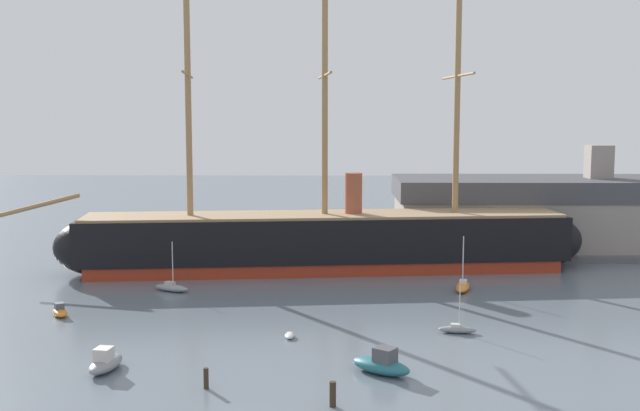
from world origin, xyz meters
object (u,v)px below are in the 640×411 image
(sailboat_distant_centre, at_px, (308,244))
(sailboat_alongside_stern, at_px, (463,286))
(sailboat_mid_right, at_px, (457,329))
(tall_ship, at_px, (325,241))
(motorboat_far_right, at_px, (509,262))
(motorboat_foreground_left, at_px, (105,362))
(motorboat_foreground_right, at_px, (382,364))
(dockside_warehouse_right, at_px, (565,215))
(mooring_piling_nearest, at_px, (206,378))
(dinghy_near_centre, at_px, (289,335))
(motorboat_mid_left, at_px, (60,311))
(sailboat_far_left, at_px, (93,256))
(sailboat_alongside_bow, at_px, (171,287))
(mooring_piling_left_pair, at_px, (333,394))

(sailboat_distant_centre, bearing_deg, sailboat_alongside_stern, -57.39)
(sailboat_mid_right, bearing_deg, tall_ship, 113.32)
(tall_ship, xyz_separation_m, motorboat_far_right, (23.39, 3.03, -3.24))
(sailboat_mid_right, xyz_separation_m, sailboat_distant_centre, (-14.52, 44.38, 0.09))
(motorboat_foreground_left, height_order, motorboat_foreground_right, motorboat_foreground_right)
(dockside_warehouse_right, bearing_deg, motorboat_foreground_left, -133.52)
(sailboat_distant_centre, bearing_deg, motorboat_far_right, -27.81)
(sailboat_alongside_stern, distance_m, mooring_piling_nearest, 38.59)
(motorboat_foreground_left, distance_m, dinghy_near_centre, 16.04)
(motorboat_mid_left, distance_m, sailboat_far_left, 30.00)
(sailboat_mid_right, relative_size, sailboat_alongside_bow, 0.78)
(sailboat_distant_centre, distance_m, dockside_warehouse_right, 36.57)
(motorboat_mid_left, height_order, sailboat_mid_right, sailboat_mid_right)
(motorboat_mid_left, distance_m, mooring_piling_left_pair, 34.69)
(sailboat_mid_right, bearing_deg, motorboat_mid_left, 171.78)
(mooring_piling_left_pair, bearing_deg, sailboat_far_left, 121.26)
(dinghy_near_centre, height_order, sailboat_alongside_bow, sailboat_alongside_bow)
(sailboat_alongside_bow, relative_size, sailboat_distant_centre, 1.02)
(sailboat_alongside_stern, distance_m, mooring_piling_left_pair, 37.03)
(motorboat_far_right, distance_m, sailboat_distant_centre, 29.39)
(sailboat_alongside_bow, xyz_separation_m, motorboat_far_right, (39.96, 14.82, 0.03))
(sailboat_mid_right, distance_m, mooring_piling_nearest, 24.48)
(sailboat_distant_centre, xyz_separation_m, dockside_warehouse_right, (36.18, -2.55, 4.69))
(dinghy_near_centre, height_order, sailboat_alongside_stern, sailboat_alongside_stern)
(sailboat_alongside_bow, distance_m, mooring_piling_nearest, 31.34)
(motorboat_foreground_left, height_order, sailboat_distant_centre, sailboat_distant_centre)
(dinghy_near_centre, bearing_deg, sailboat_distant_centre, 89.77)
(sailboat_mid_right, bearing_deg, sailboat_alongside_stern, 78.89)
(motorboat_foreground_right, bearing_deg, dinghy_near_centre, 128.47)
(mooring_piling_nearest, relative_size, mooring_piling_left_pair, 0.88)
(motorboat_foreground_right, bearing_deg, motorboat_far_right, 65.65)
(sailboat_mid_right, distance_m, motorboat_far_right, 32.75)
(sailboat_far_left, bearing_deg, motorboat_mid_left, -78.94)
(sailboat_mid_right, xyz_separation_m, sailboat_far_left, (-42.79, 34.79, 0.06))
(motorboat_mid_left, relative_size, sailboat_alongside_bow, 0.58)
(sailboat_mid_right, distance_m, sailboat_alongside_stern, 16.92)
(motorboat_foreground_right, height_order, sailboat_far_left, sailboat_far_left)
(sailboat_alongside_bow, relative_size, dockside_warehouse_right, 0.11)
(sailboat_alongside_bow, height_order, mooring_piling_nearest, sailboat_alongside_bow)
(motorboat_mid_left, bearing_deg, motorboat_foreground_left, -60.56)
(motorboat_mid_left, bearing_deg, dinghy_near_centre, -17.46)
(sailboat_mid_right, bearing_deg, sailboat_far_left, 140.89)
(sailboat_alongside_stern, bearing_deg, motorboat_foreground_right, -111.08)
(mooring_piling_left_pair, bearing_deg, sailboat_alongside_bow, 117.62)
(sailboat_alongside_stern, bearing_deg, mooring_piling_nearest, -126.84)
(motorboat_mid_left, xyz_separation_m, motorboat_far_right, (48.51, 25.32, 0.05))
(mooring_piling_nearest, bearing_deg, sailboat_distant_centre, 84.78)
(motorboat_foreground_right, relative_size, sailboat_far_left, 1.03)
(mooring_piling_nearest, bearing_deg, motorboat_far_right, 55.10)
(motorboat_far_right, distance_m, mooring_piling_left_pair, 53.22)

